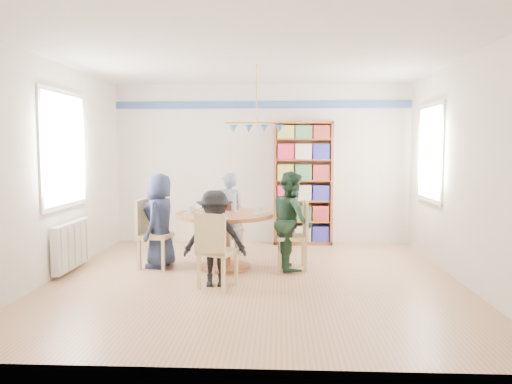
# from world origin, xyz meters

# --- Properties ---
(ground) EXTENTS (5.00, 5.00, 0.00)m
(ground) POSITION_xyz_m (0.00, 0.00, 0.00)
(ground) COLOR tan
(room_shell) EXTENTS (5.00, 5.00, 5.00)m
(room_shell) POSITION_xyz_m (-0.26, 0.87, 1.65)
(room_shell) COLOR white
(room_shell) RESTS_ON ground
(radiator) EXTENTS (0.12, 1.00, 0.60)m
(radiator) POSITION_xyz_m (-2.42, 0.30, 0.35)
(radiator) COLOR silver
(radiator) RESTS_ON ground
(dining_table) EXTENTS (1.30, 1.30, 0.75)m
(dining_table) POSITION_xyz_m (-0.43, 0.57, 0.56)
(dining_table) COLOR brown
(dining_table) RESTS_ON ground
(chair_left) EXTENTS (0.46, 0.46, 0.93)m
(chair_left) POSITION_xyz_m (-1.44, 0.56, 0.51)
(chair_left) COLOR #D0B180
(chair_left) RESTS_ON ground
(chair_right) EXTENTS (0.42, 0.42, 0.91)m
(chair_right) POSITION_xyz_m (0.55, 0.58, 0.50)
(chair_right) COLOR #D0B180
(chair_right) RESTS_ON ground
(chair_far) EXTENTS (0.45, 0.45, 0.84)m
(chair_far) POSITION_xyz_m (-0.46, 1.56, 0.46)
(chair_far) COLOR #D0B180
(chair_far) RESTS_ON ground
(chair_near) EXTENTS (0.51, 0.51, 0.88)m
(chair_near) POSITION_xyz_m (-0.44, -0.43, 0.49)
(chair_near) COLOR #D0B180
(chair_near) RESTS_ON ground
(person_left) EXTENTS (0.51, 0.68, 1.28)m
(person_left) POSITION_xyz_m (-1.31, 0.60, 0.64)
(person_left) COLOR #1C243E
(person_left) RESTS_ON ground
(person_right) EXTENTS (0.61, 0.72, 1.31)m
(person_right) POSITION_xyz_m (0.47, 0.57, 0.66)
(person_right) COLOR #183021
(person_right) RESTS_ON ground
(person_far) EXTENTS (0.52, 0.40, 1.26)m
(person_far) POSITION_xyz_m (-0.47, 1.44, 0.63)
(person_far) COLOR gray
(person_far) RESTS_ON ground
(person_near) EXTENTS (0.76, 0.48, 1.13)m
(person_near) POSITION_xyz_m (-0.45, -0.30, 0.56)
(person_near) COLOR black
(person_near) RESTS_ON ground
(bookshelf) EXTENTS (0.98, 0.29, 2.06)m
(bookshelf) POSITION_xyz_m (0.70, 2.34, 1.01)
(bookshelf) COLOR brown
(bookshelf) RESTS_ON ground
(tableware) EXTENTS (1.11, 1.11, 0.29)m
(tableware) POSITION_xyz_m (-0.45, 0.60, 0.81)
(tableware) COLOR white
(tableware) RESTS_ON dining_table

